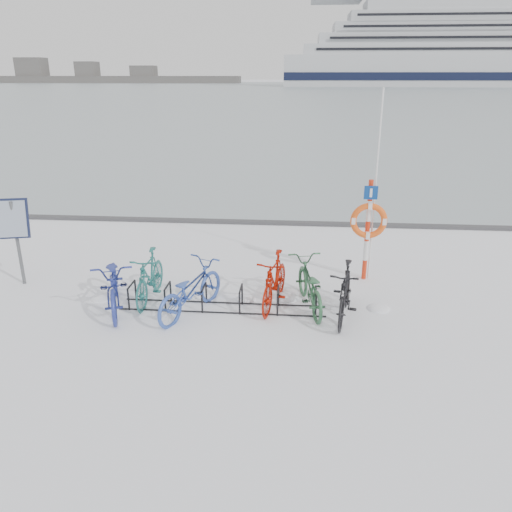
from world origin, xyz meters
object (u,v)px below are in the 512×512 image
(cruise_ferry, at_px, (456,54))
(info_board, at_px, (14,224))
(bike_rack, at_px, (223,300))
(lifebuoy_station, at_px, (369,221))

(cruise_ferry, bearing_deg, info_board, -107.84)
(bike_rack, xyz_separation_m, info_board, (-4.51, 0.83, 1.19))
(bike_rack, height_order, lifebuoy_station, lifebuoy_station)
(info_board, height_order, cruise_ferry, cruise_ferry)
(info_board, bearing_deg, lifebuoy_station, -7.18)
(bike_rack, xyz_separation_m, cruise_ferry, (57.53, 193.64, 11.16))
(lifebuoy_station, bearing_deg, bike_rack, -149.77)
(bike_rack, distance_m, lifebuoy_station, 3.59)
(info_board, xyz_separation_m, cruise_ferry, (62.04, 192.81, 9.97))
(bike_rack, height_order, info_board, info_board)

